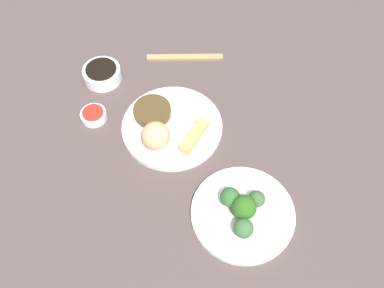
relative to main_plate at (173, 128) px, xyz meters
name	(u,v)px	position (x,y,z in m)	size (l,w,h in m)	color
tabletop	(172,131)	(0.00, 0.00, -0.02)	(2.20, 2.20, 0.02)	#4A3C3A
main_plate	(173,128)	(0.00, 0.00, 0.00)	(0.26, 0.26, 0.02)	white
rice_scoop	(156,136)	(0.06, -0.02, 0.04)	(0.07, 0.07, 0.07)	tan
spring_roll	(195,136)	(0.02, 0.06, 0.02)	(0.11, 0.03, 0.03)	tan
crab_rangoon_wonton	(189,108)	(-0.06, 0.02, 0.01)	(0.07, 0.08, 0.01)	beige
stir_fry_heap	(152,111)	(-0.02, -0.06, 0.02)	(0.10, 0.10, 0.02)	#47351C
broccoli_plate	(243,214)	(0.19, 0.22, 0.00)	(0.23, 0.23, 0.01)	white
broccoli_floret_0	(244,207)	(0.19, 0.22, 0.03)	(0.06, 0.06, 0.06)	#285B1A
broccoli_floret_1	(244,228)	(0.23, 0.22, 0.03)	(0.04, 0.04, 0.04)	#365F36
broccoli_floret_2	(257,199)	(0.15, 0.24, 0.03)	(0.04, 0.04, 0.04)	#365A33
broccoli_floret_3	(230,197)	(0.17, 0.18, 0.03)	(0.05, 0.05, 0.05)	#2F5C2C
soy_sauce_bowl	(102,74)	(-0.12, -0.24, 0.01)	(0.10, 0.10, 0.04)	white
soy_sauce_bowl_liquid	(101,69)	(-0.12, -0.24, 0.03)	(0.09, 0.09, 0.00)	black
sauce_ramekin_sweet_and_sour	(94,116)	(0.02, -0.21, 0.00)	(0.07, 0.07, 0.02)	white
sauce_ramekin_sweet_and_sour_liquid	(93,113)	(0.02, -0.21, 0.02)	(0.05, 0.05, 0.00)	red
chopsticks_pair	(185,57)	(-0.25, -0.04, 0.00)	(0.22, 0.02, 0.01)	#A58056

